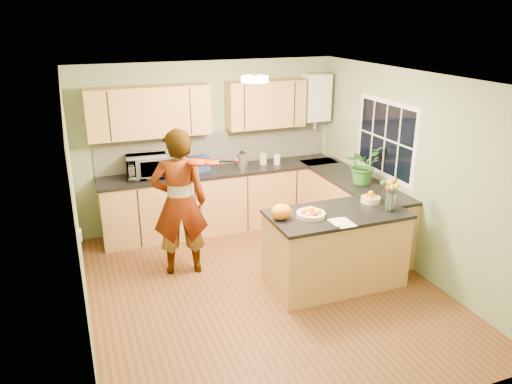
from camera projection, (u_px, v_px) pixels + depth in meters
name	position (u px, v px, depth m)	size (l,w,h in m)	color
floor	(264.00, 289.00, 6.02)	(4.50, 4.50, 0.00)	#5A3519
ceiling	(265.00, 79.00, 5.18)	(4.00, 4.50, 0.02)	white
wall_back	(209.00, 145.00, 7.58)	(4.00, 0.02, 2.50)	gray
wall_front	(379.00, 289.00, 3.62)	(4.00, 0.02, 2.50)	gray
wall_left	(77.00, 216.00, 4.93)	(0.02, 4.50, 2.50)	gray
wall_right	(412.00, 173.00, 6.27)	(0.02, 4.50, 2.50)	gray
back_counter	(223.00, 199.00, 7.61)	(3.64, 0.62, 0.94)	tan
right_counter	(351.00, 210.00, 7.18)	(0.62, 2.24, 0.94)	tan
splashback	(216.00, 148.00, 7.61)	(3.60, 0.02, 0.52)	beige
upper_cabinets	(199.00, 108.00, 7.16)	(3.20, 0.34, 0.70)	tan
boiler	(316.00, 98.00, 7.79)	(0.40, 0.30, 0.86)	white
window_right	(385.00, 139.00, 6.69)	(0.01, 1.30, 1.05)	white
light_switch	(80.00, 235.00, 4.39)	(0.02, 0.09, 0.09)	white
ceiling_lamp	(255.00, 79.00, 5.45)	(0.30, 0.30, 0.07)	#FFEABF
peninsula_island	(335.00, 248.00, 6.01)	(1.63, 0.84, 0.94)	tan
fruit_dish	(311.00, 213.00, 5.72)	(0.33, 0.33, 0.12)	beige
orange_bowl	(371.00, 198.00, 6.15)	(0.24, 0.24, 0.14)	beige
flower_vase	(392.00, 184.00, 5.78)	(0.28, 0.28, 0.51)	silver
orange_bag	(282.00, 212.00, 5.63)	(0.24, 0.20, 0.18)	orange
papers	(343.00, 223.00, 5.55)	(0.20, 0.27, 0.01)	white
violinist	(179.00, 203.00, 6.14)	(0.68, 0.45, 1.88)	tan
violin	(198.00, 162.00, 5.82)	(0.64, 0.26, 0.13)	#4B0B04
microwave	(147.00, 166.00, 7.05)	(0.57, 0.38, 0.31)	white
blue_box	(199.00, 164.00, 7.33)	(0.28, 0.21, 0.22)	navy
kettle	(242.00, 160.00, 7.49)	(0.16, 0.16, 0.31)	silver
jar_cream	(263.00, 159.00, 7.67)	(0.11, 0.11, 0.18)	beige
jar_white	(277.00, 159.00, 7.68)	(0.10, 0.10, 0.15)	white
potted_plant	(363.00, 165.00, 6.75)	(0.48, 0.41, 0.53)	#2E7025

